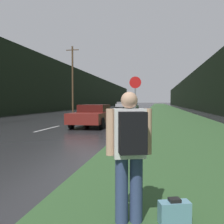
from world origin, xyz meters
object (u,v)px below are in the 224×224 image
object	(u,v)px
stop_sign	(135,98)
car_oncoming	(121,105)
car_passing_far	(132,107)
car_passing_near	(94,115)
suitcase	(174,213)
hitchhiker_with_backpack	(130,149)

from	to	relation	value
stop_sign	car_oncoming	world-z (taller)	stop_sign
car_oncoming	stop_sign	bearing A→B (deg)	-80.28
car_passing_far	car_passing_near	bearing A→B (deg)	90.00
car_oncoming	suitcase	bearing A→B (deg)	-80.61
suitcase	car_passing_far	bearing A→B (deg)	78.65
hitchhiker_with_backpack	car_passing_far	xyz separation A→B (m)	(-3.45, 32.91, -0.24)
stop_sign	hitchhiker_with_backpack	bearing A→B (deg)	-85.16
car_passing_near	suitcase	bearing A→B (deg)	109.96
car_passing_far	car_oncoming	distance (m)	17.11
hitchhiker_with_backpack	car_passing_near	world-z (taller)	hitchhiker_with_backpack
car_passing_near	car_passing_far	xyz separation A→B (m)	(0.00, 21.87, 0.01)
car_passing_near	car_passing_far	world-z (taller)	car_passing_far
suitcase	hitchhiker_with_backpack	bearing A→B (deg)	171.89
stop_sign	car_passing_far	world-z (taller)	stop_sign
stop_sign	car_oncoming	size ratio (longest dim) A/B	0.65
hitchhiker_with_backpack	car_oncoming	bearing A→B (deg)	80.51
suitcase	car_oncoming	distance (m)	50.08
suitcase	car_passing_near	xyz separation A→B (m)	(-3.98, 10.95, 0.52)
hitchhiker_with_backpack	suitcase	distance (m)	0.94
car_passing_far	car_oncoming	world-z (taller)	car_oncoming
car_passing_near	car_passing_far	distance (m)	21.87
car_oncoming	hitchhiker_with_backpack	bearing A→B (deg)	-81.22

